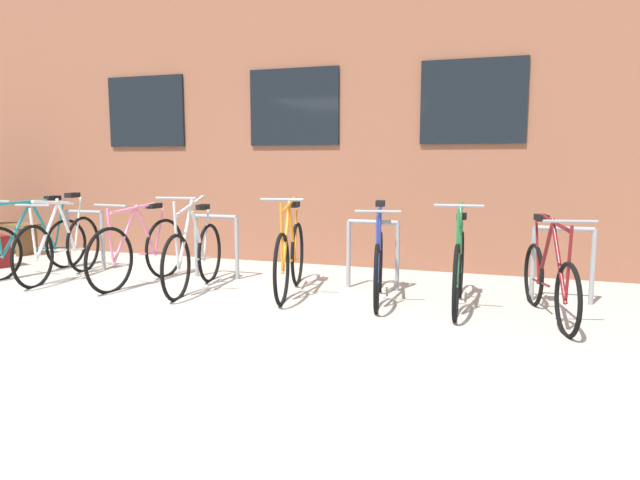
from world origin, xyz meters
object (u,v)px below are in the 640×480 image
at_px(bicycle_green, 459,268).
at_px(bicycle_blue, 379,264).
at_px(bicycle_teal, 34,245).
at_px(bicycle_silver, 194,256).
at_px(bicycle_pink, 139,251).
at_px(bicycle_white, 60,247).
at_px(backpack, 0,251).
at_px(bicycle_maroon, 549,280).
at_px(bicycle_orange, 290,257).

xyz_separation_m(bicycle_green, bicycle_blue, (-0.82, 0.02, -0.01)).
relative_size(bicycle_blue, bicycle_teal, 0.96).
distance_m(bicycle_silver, bicycle_blue, 2.10).
bearing_deg(bicycle_silver, bicycle_blue, 5.32).
xyz_separation_m(bicycle_pink, bicycle_white, (-1.12, -0.05, 0.00)).
height_order(bicycle_blue, backpack, bicycle_blue).
bearing_deg(bicycle_blue, bicycle_teal, -179.64).
xyz_separation_m(bicycle_pink, bicycle_teal, (-1.68, 0.10, -0.02)).
height_order(bicycle_pink, bicycle_maroon, bicycle_pink).
bearing_deg(bicycle_maroon, bicycle_blue, 173.19).
distance_m(bicycle_green, bicycle_maroon, 0.86).
xyz_separation_m(bicycle_orange, bicycle_teal, (-3.56, -0.02, -0.03)).
bearing_deg(bicycle_pink, bicycle_maroon, -0.88).
height_order(bicycle_blue, bicycle_orange, bicycle_orange).
distance_m(bicycle_white, bicycle_orange, 3.00).
bearing_deg(bicycle_blue, backpack, 178.20).
relative_size(bicycle_green, bicycle_pink, 1.00).
bearing_deg(backpack, bicycle_pink, 16.60).
height_order(bicycle_white, bicycle_blue, bicycle_white).
relative_size(bicycle_silver, bicycle_pink, 0.97).
bearing_deg(bicycle_blue, bicycle_orange, -179.68).
height_order(bicycle_white, bicycle_teal, bicycle_white).
height_order(bicycle_silver, bicycle_maroon, bicycle_silver).
xyz_separation_m(bicycle_silver, backpack, (-3.27, 0.36, -0.17)).
xyz_separation_m(bicycle_silver, bicycle_maroon, (3.76, -0.00, -0.03)).
distance_m(bicycle_green, backpack, 6.19).
relative_size(bicycle_silver, bicycle_maroon, 1.00).
height_order(bicycle_green, bicycle_teal, bicycle_green).
xyz_separation_m(bicycle_white, bicycle_blue, (3.99, 0.18, -0.02)).
bearing_deg(bicycle_white, bicycle_green, 1.92).
bearing_deg(bicycle_blue, bicycle_green, -1.47).
bearing_deg(bicycle_pink, bicycle_orange, 3.75).
bearing_deg(bicycle_green, bicycle_orange, 179.51).
height_order(bicycle_teal, backpack, bicycle_teal).
bearing_deg(backpack, bicycle_silver, 17.07).
bearing_deg(bicycle_blue, bicycle_silver, -174.68).
bearing_deg(backpack, bicycle_teal, 9.73).
bearing_deg(bicycle_blue, bicycle_white, -177.38).
xyz_separation_m(bicycle_blue, backpack, (-5.36, 0.17, -0.16)).
bearing_deg(bicycle_silver, bicycle_maroon, -0.06).
relative_size(bicycle_green, bicycle_white, 0.99).
height_order(bicycle_green, bicycle_maroon, bicycle_green).
xyz_separation_m(bicycle_maroon, bicycle_teal, (-6.22, 0.17, 0.01)).
height_order(bicycle_pink, bicycle_orange, bicycle_orange).
height_order(bicycle_maroon, bicycle_orange, bicycle_orange).
distance_m(bicycle_green, bicycle_silver, 2.92).
height_order(bicycle_maroon, bicycle_blue, bicycle_blue).
relative_size(bicycle_teal, backpack, 3.86).
distance_m(bicycle_silver, bicycle_maroon, 3.76).
relative_size(bicycle_pink, bicycle_teal, 1.02).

